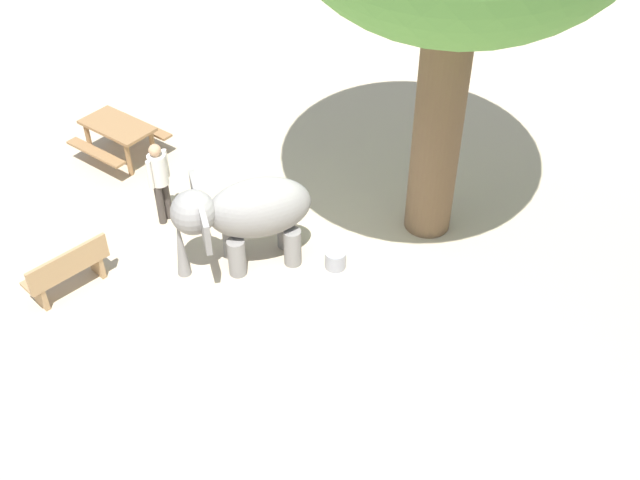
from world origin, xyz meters
name	(u,v)px	position (x,y,z in m)	size (l,w,h in m)	color
ground_plane	(263,277)	(0.00, 0.00, 0.00)	(60.00, 60.00, 0.00)	#BAA88C
elephant	(245,213)	(-0.33, -0.35, 1.04)	(1.98, 2.28, 1.63)	slate
person_handler	(159,177)	(-1.10, -2.17, 0.95)	(0.49, 0.32, 1.62)	#3F3833
wooden_bench	(68,269)	(1.02, -2.94, 0.47)	(1.40, 1.07, 0.88)	#9E7A51
picnic_table_near	(119,133)	(-2.85, -3.82, 0.59)	(1.96, 1.97, 0.78)	olive
feed_bucket	(335,259)	(-0.53, 1.13, 0.16)	(0.36, 0.36, 0.32)	gray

